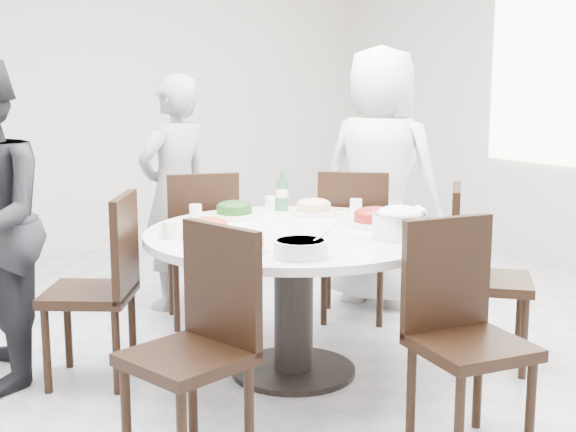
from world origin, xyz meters
TOP-DOWN VIEW (x-y plane):
  - floor at (0.00, 0.00)m, footprint 6.00×6.00m
  - wall_back at (0.00, 3.00)m, footprint 6.00×0.01m
  - dining_table at (-0.08, -0.31)m, footprint 1.50×1.50m
  - chair_ne at (0.77, 0.25)m, footprint 0.59×0.59m
  - chair_n at (-0.04, 0.73)m, footprint 0.55×0.55m
  - chair_nw at (-0.97, 0.20)m, footprint 0.59×0.59m
  - chair_sw at (-1.00, -0.87)m, footprint 0.50×0.50m
  - chair_s at (0.01, -1.42)m, footprint 0.50×0.50m
  - chair_se at (0.84, -0.80)m, footprint 0.59×0.59m
  - diner_right at (1.12, 0.40)m, footprint 0.84×0.98m
  - diner_middle at (-0.02, 1.10)m, footprint 0.62×0.48m
  - dish_greens at (-0.13, 0.18)m, footprint 0.25×0.25m
  - dish_pale at (0.27, -0.00)m, footprint 0.24×0.24m
  - dish_orange at (-0.50, -0.17)m, footprint 0.25×0.25m
  - dish_redbrown at (0.35, -0.44)m, footprint 0.29×0.29m
  - dish_tofu at (-0.53, -0.52)m, footprint 0.28×0.28m
  - rice_bowl at (0.25, -0.72)m, footprint 0.27×0.27m
  - soup_bowl at (-0.37, -0.77)m, footprint 0.24×0.24m
  - beverage_bottle at (0.21, 0.22)m, footprint 0.07×0.07m
  - tea_cups at (-0.05, 0.29)m, footprint 0.07×0.07m
  - chopsticks at (-0.09, 0.37)m, footprint 0.24×0.04m

SIDE VIEW (x-z plane):
  - floor at x=0.00m, z-range -0.01..0.01m
  - dining_table at x=-0.08m, z-range 0.00..0.75m
  - chair_ne at x=0.77m, z-range 0.00..0.95m
  - chair_n at x=-0.04m, z-range 0.00..0.95m
  - chair_nw at x=-0.97m, z-range 0.00..0.95m
  - chair_sw at x=-1.00m, z-range 0.00..0.95m
  - chair_s at x=0.01m, z-range 0.00..0.95m
  - chair_se at x=0.84m, z-range 0.00..0.95m
  - chopsticks at x=-0.09m, z-range 0.75..0.76m
  - diner_middle at x=-0.02m, z-range 0.00..1.52m
  - dish_greens at x=-0.13m, z-range 0.75..0.81m
  - dish_pale at x=0.27m, z-range 0.75..0.82m
  - dish_orange at x=-0.50m, z-range 0.75..0.82m
  - dish_redbrown at x=0.35m, z-range 0.75..0.82m
  - soup_bowl at x=-0.37m, z-range 0.75..0.82m
  - dish_tofu at x=-0.53m, z-range 0.75..0.82m
  - tea_cups at x=-0.05m, z-range 0.75..0.83m
  - rice_bowl at x=0.25m, z-range 0.75..0.87m
  - diner_right at x=1.12m, z-range 0.00..1.70m
  - beverage_bottle at x=0.21m, z-range 0.75..0.98m
  - wall_back at x=0.00m, z-range 0.00..2.80m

